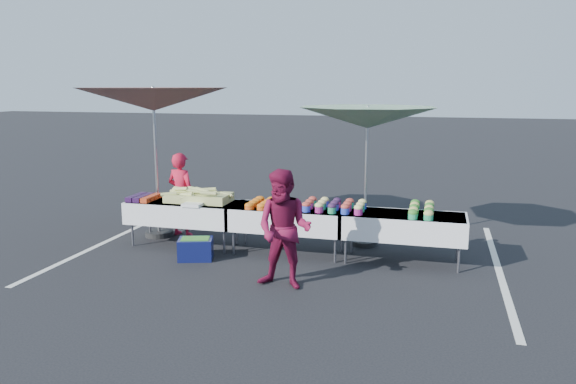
% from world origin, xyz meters
% --- Properties ---
extents(ground, '(80.00, 80.00, 0.00)m').
position_xyz_m(ground, '(0.00, 0.00, 0.00)').
color(ground, black).
extents(stripe_left, '(0.10, 5.00, 0.00)m').
position_xyz_m(stripe_left, '(-3.20, 0.00, 0.00)').
color(stripe_left, silver).
rests_on(stripe_left, ground).
extents(stripe_right, '(0.10, 5.00, 0.00)m').
position_xyz_m(stripe_right, '(3.20, 0.00, 0.00)').
color(stripe_right, silver).
rests_on(stripe_right, ground).
extents(table_left, '(1.86, 0.81, 0.75)m').
position_xyz_m(table_left, '(-1.80, 0.00, 0.58)').
color(table_left, white).
rests_on(table_left, ground).
extents(table_center, '(1.86, 0.81, 0.75)m').
position_xyz_m(table_center, '(0.00, 0.00, 0.58)').
color(table_center, white).
rests_on(table_center, ground).
extents(table_right, '(1.86, 0.81, 0.75)m').
position_xyz_m(table_right, '(1.80, 0.00, 0.58)').
color(table_right, white).
rests_on(table_right, ground).
extents(berry_punnets, '(0.40, 0.54, 0.08)m').
position_xyz_m(berry_punnets, '(-2.51, -0.06, 0.79)').
color(berry_punnets, black).
rests_on(berry_punnets, table_left).
extents(corn_pile, '(1.16, 0.57, 0.26)m').
position_xyz_m(corn_pile, '(-1.56, 0.04, 0.84)').
color(corn_pile, '#B6C364').
rests_on(corn_pile, table_left).
extents(plastic_bags, '(0.30, 0.25, 0.05)m').
position_xyz_m(plastic_bags, '(-1.50, -0.30, 0.78)').
color(plastic_bags, white).
rests_on(plastic_bags, table_left).
extents(carrot_bowls, '(0.55, 0.69, 0.11)m').
position_xyz_m(carrot_bowls, '(-0.35, -0.01, 0.80)').
color(carrot_bowls, '#D95618').
rests_on(carrot_bowls, table_center).
extents(potato_cups, '(0.94, 0.58, 0.16)m').
position_xyz_m(potato_cups, '(0.75, 0.00, 0.83)').
color(potato_cups, '#2940BF').
rests_on(potato_cups, table_right).
extents(bean_baskets, '(0.36, 0.86, 0.15)m').
position_xyz_m(bean_baskets, '(2.06, 0.08, 0.82)').
color(bean_baskets, '#249059').
rests_on(bean_baskets, table_right).
extents(vendor, '(0.61, 0.47, 1.49)m').
position_xyz_m(vendor, '(-2.12, 0.55, 0.75)').
color(vendor, red).
rests_on(vendor, ground).
extents(customer, '(0.83, 0.67, 1.59)m').
position_xyz_m(customer, '(0.36, -1.50, 0.79)').
color(customer, maroon).
rests_on(customer, ground).
extents(umbrella_left, '(3.13, 3.13, 2.64)m').
position_xyz_m(umbrella_left, '(-2.50, 0.40, 2.40)').
color(umbrella_left, black).
rests_on(umbrella_left, ground).
extents(umbrella_right, '(2.83, 2.83, 2.34)m').
position_xyz_m(umbrella_right, '(1.12, 0.79, 2.12)').
color(umbrella_right, black).
rests_on(umbrella_right, ground).
extents(storage_bin, '(0.61, 0.51, 0.34)m').
position_xyz_m(storage_bin, '(-1.29, -0.69, 0.17)').
color(storage_bin, '#0D1345').
rests_on(storage_bin, ground).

